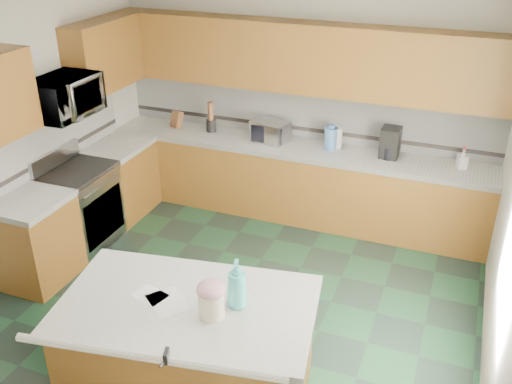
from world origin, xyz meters
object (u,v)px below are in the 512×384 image
at_px(coffee_maker, 390,142).
at_px(soap_bottle_island, 237,284).
at_px(island_base, 190,355).
at_px(island_top, 187,307).
at_px(knife_block, 177,120).
at_px(toaster_oven, 270,131).
at_px(treat_jar, 211,304).

bearing_deg(coffee_maker, soap_bottle_island, -98.29).
xyz_separation_m(island_base, island_top, (0.00, 0.00, 0.46)).
relative_size(soap_bottle_island, knife_block, 1.81).
distance_m(knife_block, coffee_maker, 2.69).
height_order(toaster_oven, coffee_maker, coffee_maker).
bearing_deg(soap_bottle_island, coffee_maker, 62.36).
relative_size(island_top, toaster_oven, 4.36).
bearing_deg(knife_block, island_top, -43.21).
distance_m(treat_jar, toaster_oven, 3.30).
distance_m(soap_bottle_island, knife_block, 3.72).
bearing_deg(coffee_maker, treat_jar, -99.88).
bearing_deg(knife_block, soap_bottle_island, -37.70).
bearing_deg(island_base, knife_block, 110.14).
bearing_deg(toaster_oven, knife_block, -163.84).
relative_size(island_base, knife_block, 8.30).
relative_size(knife_block, coffee_maker, 0.60).
relative_size(island_base, soap_bottle_island, 4.59).
height_order(soap_bottle_island, toaster_oven, soap_bottle_island).
relative_size(island_top, soap_bottle_island, 4.86).
relative_size(treat_jar, toaster_oven, 0.45).
xyz_separation_m(treat_jar, soap_bottle_island, (0.12, 0.16, 0.09)).
relative_size(island_top, knife_block, 8.78).
height_order(island_base, soap_bottle_island, soap_bottle_island).
distance_m(treat_jar, knife_block, 3.79).
xyz_separation_m(island_base, knife_block, (-1.78, 3.16, 0.60)).
bearing_deg(coffee_maker, toaster_oven, -176.75).
bearing_deg(treat_jar, island_top, 164.11).
bearing_deg(island_base, toaster_oven, 89.99).
relative_size(soap_bottle_island, coffee_maker, 1.09).
bearing_deg(island_base, soap_bottle_island, 8.76).
bearing_deg(island_top, island_base, 170.79).
height_order(treat_jar, soap_bottle_island, soap_bottle_island).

